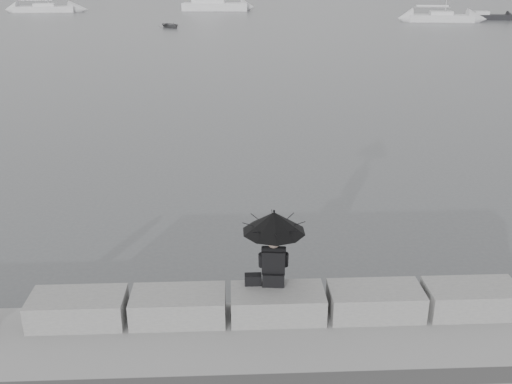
{
  "coord_description": "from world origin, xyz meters",
  "views": [
    {
      "loc": [
        -0.75,
        -8.82,
        6.17
      ],
      "look_at": [
        -0.21,
        3.0,
        1.46
      ],
      "focal_mm": 40.0,
      "sensor_mm": 36.0,
      "label": 1
    }
  ],
  "objects_px": {
    "small_motorboat": "(488,17)",
    "dinghy": "(171,25)",
    "seated_person": "(274,232)",
    "sailboat_left": "(45,8)",
    "motor_cruiser": "(215,4)",
    "sailboat_right": "(441,17)"
  },
  "relations": [
    {
      "from": "small_motorboat",
      "to": "dinghy",
      "type": "bearing_deg",
      "value": -162.22
    },
    {
      "from": "seated_person",
      "to": "small_motorboat",
      "type": "height_order",
      "value": "seated_person"
    },
    {
      "from": "sailboat_left",
      "to": "motor_cruiser",
      "type": "relative_size",
      "value": 1.32
    },
    {
      "from": "motor_cruiser",
      "to": "small_motorboat",
      "type": "xyz_separation_m",
      "value": [
        33.52,
        -16.62,
        -0.57
      ]
    },
    {
      "from": "sailboat_left",
      "to": "sailboat_right",
      "type": "xyz_separation_m",
      "value": [
        50.85,
        -17.25,
        0.01
      ]
    },
    {
      "from": "motor_cruiser",
      "to": "seated_person",
      "type": "bearing_deg",
      "value": -82.01
    },
    {
      "from": "sailboat_left",
      "to": "sailboat_right",
      "type": "distance_m",
      "value": 53.7
    },
    {
      "from": "seated_person",
      "to": "small_motorboat",
      "type": "xyz_separation_m",
      "value": [
        30.87,
        62.38,
        -1.67
      ]
    },
    {
      "from": "seated_person",
      "to": "sailboat_left",
      "type": "height_order",
      "value": "sailboat_left"
    },
    {
      "from": "sailboat_right",
      "to": "small_motorboat",
      "type": "xyz_separation_m",
      "value": [
        6.72,
        2.44,
        -0.21
      ]
    },
    {
      "from": "dinghy",
      "to": "seated_person",
      "type": "bearing_deg",
      "value": -117.7
    },
    {
      "from": "sailboat_right",
      "to": "motor_cruiser",
      "type": "xyz_separation_m",
      "value": [
        -26.8,
        19.06,
        0.36
      ]
    },
    {
      "from": "sailboat_right",
      "to": "dinghy",
      "type": "bearing_deg",
      "value": -160.34
    },
    {
      "from": "sailboat_left",
      "to": "motor_cruiser",
      "type": "bearing_deg",
      "value": 3.96
    },
    {
      "from": "seated_person",
      "to": "small_motorboat",
      "type": "bearing_deg",
      "value": 69.27
    },
    {
      "from": "sailboat_left",
      "to": "small_motorboat",
      "type": "distance_m",
      "value": 59.44
    },
    {
      "from": "seated_person",
      "to": "dinghy",
      "type": "relative_size",
      "value": 0.49
    },
    {
      "from": "sailboat_left",
      "to": "small_motorboat",
      "type": "xyz_separation_m",
      "value": [
        57.56,
        -14.82,
        -0.2
      ]
    },
    {
      "from": "sailboat_right",
      "to": "seated_person",
      "type": "bearing_deg",
      "value": -102.05
    },
    {
      "from": "sailboat_left",
      "to": "motor_cruiser",
      "type": "distance_m",
      "value": 24.11
    },
    {
      "from": "seated_person",
      "to": "sailboat_left",
      "type": "distance_m",
      "value": 81.7
    },
    {
      "from": "seated_person",
      "to": "sailboat_left",
      "type": "xyz_separation_m",
      "value": [
        -26.7,
        77.2,
        -1.47
      ]
    }
  ]
}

